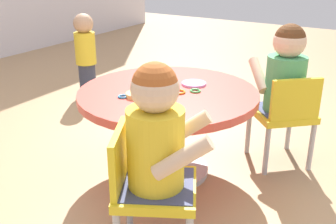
{
  "coord_description": "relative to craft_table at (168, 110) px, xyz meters",
  "views": [
    {
      "loc": [
        -1.64,
        -1.02,
        1.13
      ],
      "look_at": [
        0.0,
        0.0,
        0.35
      ],
      "focal_mm": 42.75,
      "sensor_mm": 36.0,
      "label": 1
    }
  ],
  "objects": [
    {
      "name": "playdough_blob_0",
      "position": [
        -0.16,
        0.08,
        0.12
      ],
      "size": [
        0.11,
        0.11,
        0.02
      ],
      "primitive_type": "cylinder",
      "color": "#F2CC72",
      "rests_on": "craft_table"
    },
    {
      "name": "cookie_cutter_2",
      "position": [
        0.06,
        -0.13,
        0.11
      ],
      "size": [
        0.06,
        0.06,
        0.01
      ],
      "primitive_type": "torus",
      "color": "#4CB259",
      "rests_on": "craft_table"
    },
    {
      "name": "ground_plane",
      "position": [
        0.0,
        0.0,
        -0.36
      ],
      "size": [
        10.0,
        10.0,
        0.0
      ],
      "primitive_type": "plane",
      "color": "tan"
    },
    {
      "name": "rolling_pin",
      "position": [
        -0.02,
        0.03,
        0.13
      ],
      "size": [
        0.12,
        0.22,
        0.05
      ],
      "color": "#D83F3F",
      "rests_on": "craft_table"
    },
    {
      "name": "seated_child_right",
      "position": [
        0.44,
        -0.47,
        0.17
      ],
      "size": [
        0.44,
        0.43,
        0.51
      ],
      "color": "#3F4772",
      "rests_on": "ground"
    },
    {
      "name": "craft_scissors",
      "position": [
        -0.24,
        -0.08,
        0.11
      ],
      "size": [
        0.14,
        0.08,
        0.01
      ],
      "color": "silver",
      "rests_on": "craft_table"
    },
    {
      "name": "craft_table",
      "position": [
        0.0,
        0.0,
        0.0
      ],
      "size": [
        0.92,
        0.92,
        0.47
      ],
      "color": "silver",
      "rests_on": "ground"
    },
    {
      "name": "child_chair_left",
      "position": [
        -0.58,
        -0.27,
        -0.06
      ],
      "size": [
        0.41,
        0.41,
        0.54
      ],
      "color": "#B7B7BC",
      "rests_on": "ground"
    },
    {
      "name": "cookie_cutter_3",
      "position": [
        -0.2,
        0.13,
        0.11
      ],
      "size": [
        0.05,
        0.05,
        0.01
      ],
      "primitive_type": "torus",
      "color": "#3F99D8",
      "rests_on": "craft_table"
    },
    {
      "name": "cookie_cutter_0",
      "position": [
        -0.04,
        0.18,
        0.11
      ],
      "size": [
        0.06,
        0.06,
        0.01
      ],
      "primitive_type": "torus",
      "color": "#3F99D8",
      "rests_on": "craft_table"
    },
    {
      "name": "playdough_blob_1",
      "position": [
        0.16,
        -0.07,
        0.11
      ],
      "size": [
        0.13,
        0.13,
        0.01
      ],
      "primitive_type": "cylinder",
      "color": "#CC99E5",
      "rests_on": "craft_table"
    },
    {
      "name": "toddler_standing",
      "position": [
        0.76,
        1.27,
        -0.0
      ],
      "size": [
        0.17,
        0.17,
        0.67
      ],
      "color": "#33384C",
      "rests_on": "ground"
    },
    {
      "name": "child_chair_right",
      "position": [
        0.41,
        -0.49,
        -0.06
      ],
      "size": [
        0.42,
        0.42,
        0.54
      ],
      "color": "#B7B7BC",
      "rests_on": "ground"
    },
    {
      "name": "cookie_cutter_1",
      "position": [
        0.0,
        -0.06,
        0.11
      ],
      "size": [
        0.07,
        0.07,
        0.01
      ],
      "primitive_type": "torus",
      "color": "orange",
      "rests_on": "craft_table"
    },
    {
      "name": "seated_child_left",
      "position": [
        -0.56,
        -0.3,
        0.17
      ],
      "size": [
        0.4,
        0.43,
        0.51
      ],
      "color": "#3F4772",
      "rests_on": "ground"
    }
  ]
}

